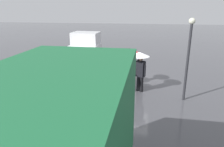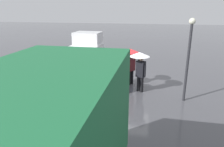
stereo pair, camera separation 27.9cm
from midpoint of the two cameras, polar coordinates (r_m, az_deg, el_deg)
ground_plane at (r=12.24m, az=5.27°, el=-3.01°), size 90.00×90.00×0.00m
slush_patch_near_cluster at (r=14.48m, az=-5.48°, el=0.32°), size 1.31×1.31×0.01m
cargo_van_parked_right at (r=13.87m, az=-8.21°, el=4.47°), size 2.41×5.44×2.60m
shopping_cart_vendor at (r=11.42m, az=2.76°, el=-1.46°), size 0.60×0.85×1.04m
hand_dolly_boxes at (r=11.62m, az=-1.12°, el=-1.54°), size 0.61×0.77×1.32m
pedestrian_pink_side at (r=11.31m, az=-1.27°, el=3.66°), size 1.04×1.04×2.15m
pedestrian_black_side at (r=10.08m, az=-1.62°, el=1.99°), size 1.04×1.04×2.15m
pedestrian_white_side at (r=10.89m, az=8.38°, el=3.00°), size 1.04×1.04×2.15m
pedestrian_far_side at (r=11.84m, az=5.68°, el=4.30°), size 1.04×1.04×2.15m
street_lamp at (r=10.11m, az=20.89°, el=5.45°), size 0.28×0.28×3.86m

